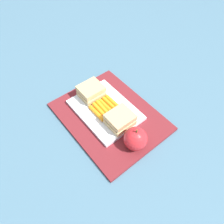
% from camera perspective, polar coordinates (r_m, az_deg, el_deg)
% --- Properties ---
extents(ground_plane, '(2.40, 2.40, 0.00)m').
position_cam_1_polar(ground_plane, '(0.74, -0.61, -1.38)').
color(ground_plane, '#42667A').
extents(lunchbag_mat, '(0.36, 0.28, 0.01)m').
position_cam_1_polar(lunchbag_mat, '(0.74, -0.61, -1.15)').
color(lunchbag_mat, maroon).
rests_on(lunchbag_mat, ground_plane).
extents(food_tray, '(0.23, 0.17, 0.01)m').
position_cam_1_polar(food_tray, '(0.74, -1.82, 0.55)').
color(food_tray, white).
rests_on(food_tray, lunchbag_mat).
extents(sandwich_half_left, '(0.07, 0.08, 0.04)m').
position_cam_1_polar(sandwich_half_left, '(0.76, -5.48, 5.42)').
color(sandwich_half_left, tan).
rests_on(sandwich_half_left, food_tray).
extents(sandwich_half_right, '(0.07, 0.08, 0.04)m').
position_cam_1_polar(sandwich_half_right, '(0.68, 2.13, -1.98)').
color(sandwich_half_right, tan).
rests_on(sandwich_half_right, food_tray).
extents(carrot_sticks_bundle, '(0.08, 0.09, 0.02)m').
position_cam_1_polar(carrot_sticks_bundle, '(0.73, -1.83, 1.17)').
color(carrot_sticks_bundle, orange).
rests_on(carrot_sticks_bundle, food_tray).
extents(apple, '(0.07, 0.07, 0.08)m').
position_cam_1_polar(apple, '(0.65, 6.18, -6.99)').
color(apple, red).
rests_on(apple, lunchbag_mat).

